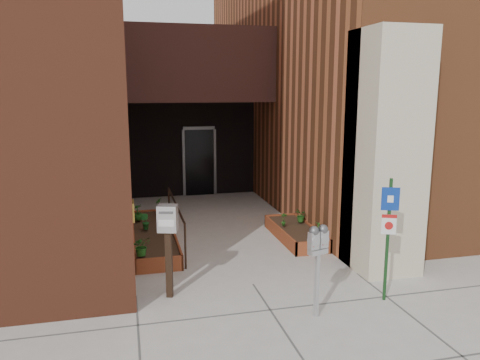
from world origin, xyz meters
TOP-DOWN VIEW (x-y plane):
  - ground at (0.00, 0.00)m, footprint 80.00×80.00m
  - architecture at (-0.18, 6.89)m, footprint 20.00×14.60m
  - planter_left at (-1.55, 2.70)m, footprint 0.90×3.60m
  - planter_right at (1.60, 2.20)m, footprint 0.80×2.20m
  - handrail at (-1.05, 2.65)m, footprint 0.04×3.34m
  - parking_meter at (0.60, -1.35)m, footprint 0.33×0.19m
  - sign_post at (1.90, -1.10)m, footprint 0.26×0.12m
  - payment_dropbox at (-1.46, -0.14)m, footprint 0.36×0.30m
  - shrub_left_a at (-1.85, 1.10)m, footprint 0.37×0.37m
  - shrub_left_b at (-1.72, 2.78)m, footprint 0.27×0.27m
  - shrub_left_c at (-1.85, 3.55)m, footprint 0.30×0.30m
  - shrub_left_d at (-1.32, 4.20)m, footprint 0.21×0.21m
  - shrub_right_a at (1.77, 1.30)m, footprint 0.20×0.20m
  - shrub_right_b at (1.35, 2.30)m, footprint 0.22×0.22m
  - shrub_right_c at (1.85, 2.51)m, footprint 0.30×0.30m

SIDE VIEW (x-z plane):
  - ground at x=0.00m, z-range 0.00..0.00m
  - planter_left at x=-1.55m, z-range -0.02..0.28m
  - planter_right at x=1.60m, z-range -0.02..0.28m
  - shrub_right_b at x=1.35m, z-range 0.30..0.61m
  - shrub_right_c at x=1.85m, z-range 0.30..0.61m
  - shrub_left_b at x=-1.72m, z-range 0.30..0.64m
  - shrub_right_a at x=1.77m, z-range 0.30..0.65m
  - shrub_left_d at x=-1.32m, z-range 0.30..0.66m
  - shrub_left_a at x=-1.85m, z-range 0.30..0.67m
  - shrub_left_c at x=-1.85m, z-range 0.30..0.69m
  - handrail at x=-1.05m, z-range 0.30..1.20m
  - parking_meter at x=0.60m, z-range 0.39..1.81m
  - payment_dropbox at x=-1.46m, z-range 0.34..1.89m
  - sign_post at x=1.90m, z-range 0.23..2.23m
  - architecture at x=-0.18m, z-range -0.02..9.98m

